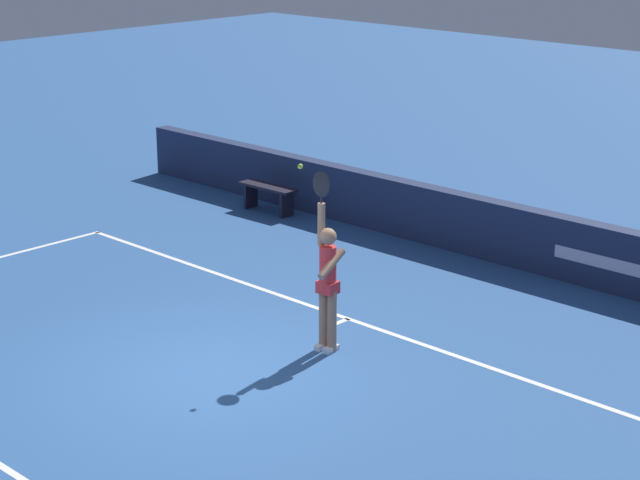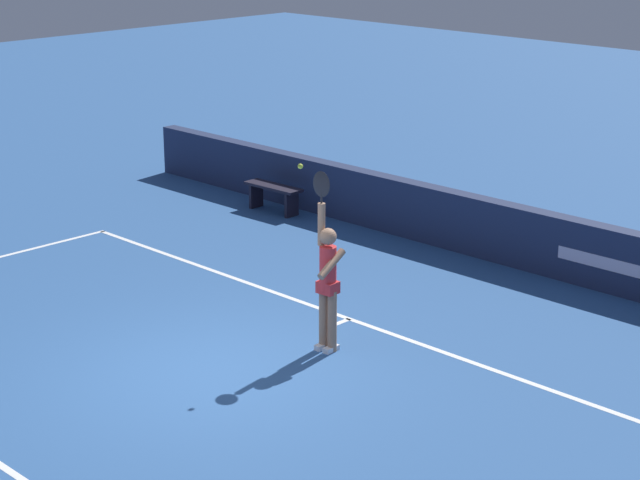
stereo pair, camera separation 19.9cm
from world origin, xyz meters
name	(u,v)px [view 1 (the left image)]	position (x,y,z in m)	size (l,w,h in m)	color
ground_plane	(211,373)	(0.00, 0.00, 0.00)	(60.00, 60.00, 0.00)	#2E5791
court_lines	(196,379)	(0.00, -0.24, 0.00)	(12.12, 5.74, 0.00)	white
back_wall	(498,231)	(0.00, 6.18, 0.49)	(17.32, 0.31, 0.99)	#232D4E
tennis_player	(327,278)	(0.54, 1.56, 1.00)	(0.44, 0.49, 2.41)	#9E7559
tennis_ball	(300,166)	(0.30, 1.31, 2.49)	(0.07, 0.07, 0.07)	#C8DF36
courtside_bench_far	(268,193)	(-4.76, 5.57, 0.38)	(1.25, 0.40, 0.51)	black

